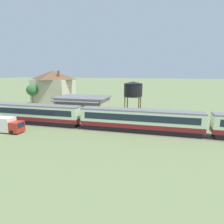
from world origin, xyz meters
name	(u,v)px	position (x,y,z in m)	size (l,w,h in m)	color
passenger_train	(141,120)	(-26.75, -0.36, 2.25)	(111.41, 2.92, 4.05)	maroon
railway_track	(195,136)	(-17.73, -0.36, 0.01)	(166.28, 3.60, 0.04)	#665B51
station_building	(83,106)	(-41.74, 8.83, 2.43)	(12.17, 9.41, 4.80)	#BCB293
station_house_brown_roof	(54,88)	(-57.26, 21.66, 5.62)	(11.76, 9.98, 10.91)	beige
water_tower	(133,89)	(-30.47, 13.21, 6.38)	(4.65, 4.65, 8.27)	brown
delivery_truck_red	(6,125)	(-49.84, -6.74, 1.36)	(5.91, 2.22, 2.69)	#B2281E
yard_tree_0	(37,90)	(-63.14, 21.02, 4.80)	(4.75, 4.75, 7.18)	brown
yard_tree_1	(32,90)	(-61.22, 16.22, 5.19)	(3.26, 3.26, 6.85)	brown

